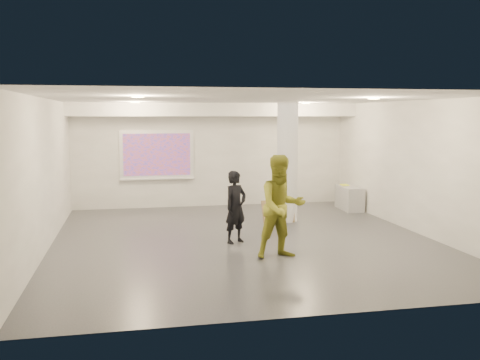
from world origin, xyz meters
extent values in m
cube|color=#36383D|center=(0.00, 0.00, 0.00)|extent=(8.00, 9.00, 0.01)
cube|color=white|center=(0.00, 0.00, 3.00)|extent=(8.00, 9.00, 0.01)
cube|color=silver|center=(0.00, 4.50, 1.50)|extent=(8.00, 0.01, 3.00)
cube|color=silver|center=(0.00, -4.50, 1.50)|extent=(8.00, 0.01, 3.00)
cube|color=silver|center=(-4.00, 0.00, 1.50)|extent=(0.01, 9.00, 3.00)
cube|color=silver|center=(4.00, 0.00, 1.50)|extent=(0.01, 9.00, 3.00)
cube|color=white|center=(0.00, 3.95, 2.82)|extent=(8.00, 1.10, 0.36)
cylinder|color=#FFED8C|center=(-2.20, 2.50, 2.98)|extent=(0.22, 0.22, 0.02)
cylinder|color=#FFED8C|center=(2.20, 2.50, 2.98)|extent=(0.22, 0.22, 0.02)
cylinder|color=#FFED8C|center=(-2.20, -1.50, 2.98)|extent=(0.22, 0.22, 0.02)
cylinder|color=#FFED8C|center=(2.20, -1.50, 2.98)|extent=(0.22, 0.22, 0.02)
cylinder|color=silver|center=(1.50, 1.80, 1.50)|extent=(0.52, 0.52, 3.00)
cube|color=white|center=(-1.60, 4.46, 1.55)|extent=(2.10, 0.06, 1.40)
cube|color=#1F36CD|center=(-1.60, 4.42, 1.55)|extent=(1.90, 0.01, 1.20)
cube|color=white|center=(-1.60, 4.40, 0.85)|extent=(2.10, 0.08, 0.04)
cube|color=#9D9FA2|center=(3.72, 3.04, 0.33)|extent=(0.52, 1.16, 0.67)
cube|color=#E8FF2B|center=(3.67, 3.29, 0.68)|extent=(0.21, 0.28, 0.03)
cube|color=olive|center=(1.34, 1.68, 0.34)|extent=(0.65, 0.27, 0.69)
cube|color=olive|center=(1.06, 1.57, 0.29)|extent=(0.57, 0.32, 0.58)
imported|color=black|center=(-0.22, -0.21, 0.76)|extent=(0.66, 0.60, 1.52)
imported|color=olive|center=(0.39, -1.55, 0.97)|extent=(1.03, 0.85, 1.94)
camera|label=1|loc=(-2.36, -11.01, 2.65)|focal=40.00mm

